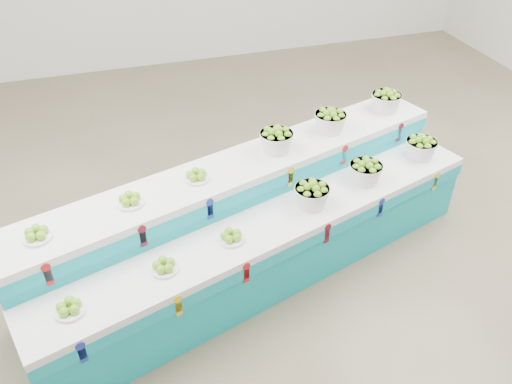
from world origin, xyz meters
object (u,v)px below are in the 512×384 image
at_px(display_stand, 256,223).
at_px(plate_upper_mid, 130,199).
at_px(basket_lower_left, 312,194).
at_px(basket_upper_right, 386,100).

distance_m(display_stand, plate_upper_mid, 1.22).
distance_m(basket_lower_left, plate_upper_mid, 1.59).
height_order(display_stand, plate_upper_mid, plate_upper_mid).
xyz_separation_m(plate_upper_mid, basket_upper_right, (2.78, 0.85, 0.07)).
height_order(basket_lower_left, basket_upper_right, basket_upper_right).
bearing_deg(basket_upper_right, plate_upper_mid, -163.03).
xyz_separation_m(display_stand, basket_lower_left, (0.48, -0.14, 0.33)).
bearing_deg(basket_upper_right, display_stand, -154.60).
xyz_separation_m(basket_lower_left, plate_upper_mid, (-1.57, 0.10, 0.23)).
xyz_separation_m(basket_lower_left, basket_upper_right, (1.21, 0.94, 0.30)).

